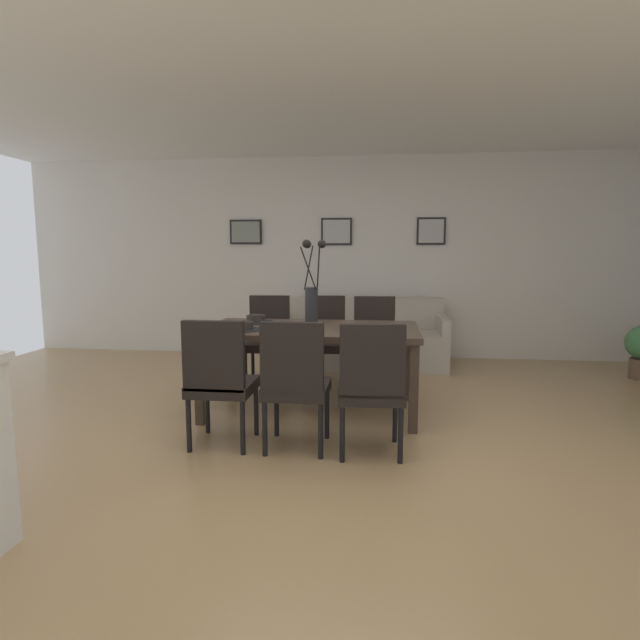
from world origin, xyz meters
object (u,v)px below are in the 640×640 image
(dining_table, at_px, (311,336))
(framed_picture_center, at_px, (337,232))
(sofa, at_px, (360,342))
(framed_picture_right, at_px, (431,231))
(framed_picture_left, at_px, (246,232))
(dining_chair_mid_right, at_px, (375,337))
(dining_chair_near_left, at_px, (219,377))
(dining_chair_near_right, at_px, (268,336))
(dining_chair_mid_left, at_px, (371,382))
(dining_chair_far_left, at_px, (295,379))
(bowl_near_right, at_px, (256,318))
(dining_chair_far_right, at_px, (325,336))
(centerpiece_vase, at_px, (312,294))
(bowl_near_left, at_px, (243,325))

(dining_table, xyz_separation_m, framed_picture_center, (0.00, 2.44, 0.97))
(sofa, height_order, framed_picture_right, framed_picture_right)
(dining_table, xyz_separation_m, framed_picture_left, (-1.21, 2.44, 0.97))
(dining_chair_mid_right, bearing_deg, dining_chair_near_left, -120.49)
(dining_chair_near_right, xyz_separation_m, dining_chair_mid_left, (1.10, -1.80, 0.00))
(dining_chair_far_left, height_order, dining_chair_mid_left, same)
(dining_table, relative_size, framed_picture_right, 4.98)
(dining_chair_near_left, bearing_deg, bowl_near_right, 90.68)
(sofa, bearing_deg, framed_picture_left, 161.58)
(dining_chair_far_left, xyz_separation_m, framed_picture_right, (1.20, 3.34, 1.13))
(bowl_near_right, bearing_deg, dining_table, -22.56)
(dining_chair_mid_right, xyz_separation_m, sofa, (-0.19, 1.02, -0.23))
(dining_chair_far_right, distance_m, centerpiece_vase, 1.06)
(dining_table, height_order, dining_chair_far_right, dining_chair_far_right)
(dining_table, relative_size, dining_chair_near_left, 1.96)
(bowl_near_left, relative_size, sofa, 0.08)
(centerpiece_vase, bearing_deg, framed_picture_right, 63.64)
(centerpiece_vase, distance_m, sofa, 2.09)
(dining_chair_mid_left, bearing_deg, dining_chair_near_left, 178.29)
(centerpiece_vase, distance_m, framed_picture_left, 2.79)
(dining_chair_mid_right, bearing_deg, dining_table, -120.44)
(bowl_near_left, height_order, framed_picture_right, framed_picture_right)
(dining_chair_near_right, xyz_separation_m, centerpiece_vase, (0.57, -0.88, 0.51))
(sofa, relative_size, framed_picture_center, 5.12)
(dining_table, relative_size, bowl_near_right, 10.59)
(dining_chair_near_left, height_order, dining_chair_mid_left, same)
(dining_chair_far_right, bearing_deg, dining_table, -90.80)
(dining_chair_far_right, relative_size, framed_picture_right, 2.55)
(sofa, bearing_deg, dining_chair_far_left, -96.64)
(dining_chair_far_right, bearing_deg, dining_chair_mid_left, -74.48)
(dining_chair_near_left, distance_m, centerpiece_vase, 1.16)
(dining_chair_near_right, relative_size, bowl_near_left, 5.41)
(dining_chair_near_right, xyz_separation_m, sofa, (0.91, 1.05, -0.23))
(framed_picture_right, bearing_deg, dining_chair_near_left, -117.51)
(sofa, height_order, framed_picture_center, framed_picture_center)
(framed_picture_center, height_order, framed_picture_right, framed_picture_center)
(dining_table, relative_size, centerpiece_vase, 2.45)
(sofa, bearing_deg, centerpiece_vase, -99.89)
(dining_chair_near_left, xyz_separation_m, framed_picture_left, (-0.68, 3.33, 1.13))
(framed_picture_left, relative_size, framed_picture_right, 1.19)
(dining_chair_mid_left, bearing_deg, framed_picture_center, 98.89)
(bowl_near_left, bearing_deg, framed_picture_right, 56.72)
(dining_chair_mid_right, bearing_deg, framed_picture_right, 66.16)
(dining_chair_far_right, relative_size, bowl_near_left, 5.41)
(dining_chair_near_right, relative_size, dining_chair_far_left, 1.00)
(dining_chair_near_right, relative_size, dining_chair_mid_right, 1.00)
(dining_chair_near_left, bearing_deg, dining_chair_near_right, 91.50)
(dining_chair_far_left, distance_m, centerpiece_vase, 1.03)
(dining_chair_mid_left, xyz_separation_m, framed_picture_right, (0.68, 3.37, 1.13))
(centerpiece_vase, xyz_separation_m, framed_picture_center, (-0.00, 2.44, 0.62))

